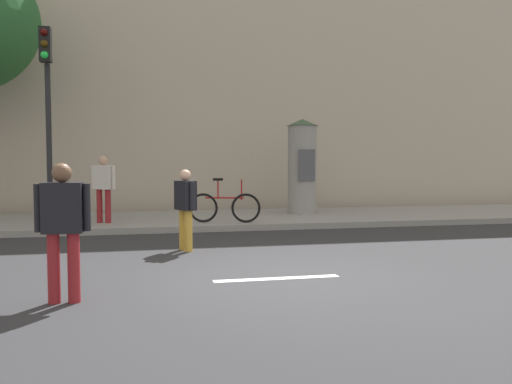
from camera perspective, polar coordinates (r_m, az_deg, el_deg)
ground_plane at (r=7.37m, az=2.32°, el=-9.51°), size 80.00×80.00×0.00m
sidewalk_curb at (r=14.16m, az=-4.77°, el=-3.02°), size 36.00×4.00×0.15m
lane_markings at (r=7.37m, az=2.32°, el=-9.48°), size 25.80×0.16×0.01m
building_backdrop at (r=19.39m, az=-6.80°, el=14.17°), size 36.00×5.00×10.59m
traffic_light at (r=12.46m, az=-22.01°, el=9.87°), size 0.24×0.45×4.41m
poster_column at (r=15.08m, az=5.11°, el=2.92°), size 0.91×0.91×2.73m
pedestrian_near_pole at (r=9.60m, az=-7.77°, el=-1.27°), size 0.40×0.59×1.50m
pedestrian_in_dark_shirt at (r=6.38m, az=-20.49°, el=-3.05°), size 0.62×0.25×1.62m
pedestrian_in_light_jacket at (r=13.13m, az=-16.45°, el=0.90°), size 0.58×0.44×1.63m
bicycle_leaning at (r=12.72m, az=-3.49°, el=-1.63°), size 1.73×0.51×1.09m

